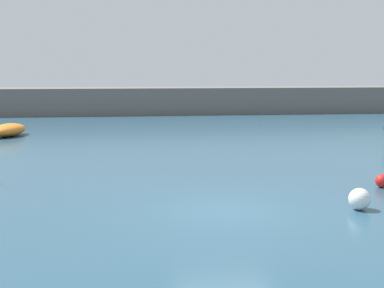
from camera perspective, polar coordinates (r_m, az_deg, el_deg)
ground_plane at (r=13.92m, az=3.57°, el=-7.55°), size 120.00×120.00×0.20m
harbor_breakwater at (r=43.51m, az=-3.73°, el=4.65°), size 66.39×3.77×2.10m
open_tender_yellow at (r=30.53m, az=-18.99°, el=1.43°), size 2.16×3.00×0.68m
mooring_buoy_red at (r=17.51m, az=19.61°, el=-3.72°), size 0.42×0.42×0.42m
mooring_buoy_white at (r=14.59m, az=17.44°, el=-5.62°), size 0.57×0.57×0.57m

